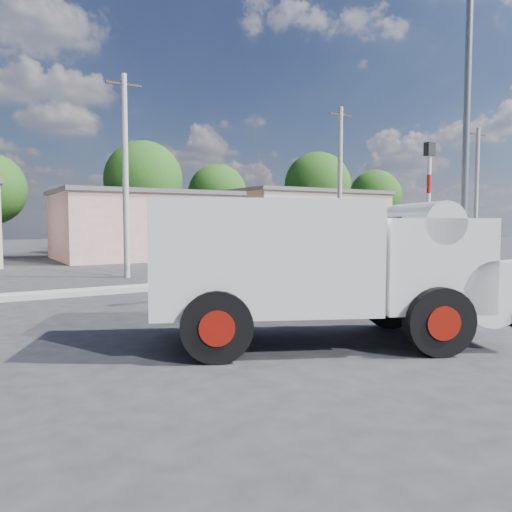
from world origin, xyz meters
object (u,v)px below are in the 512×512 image
truck (327,265)px  car_red (318,246)px  bicycle (393,290)px  car_cream (297,248)px  cyclist (393,280)px  streetlight (463,121)px  traffic_pole (428,208)px

truck → car_red: 21.17m
bicycle → car_red: car_red is taller
truck → car_cream: 20.25m
cyclist → car_cream: cyclist is taller
streetlight → traffic_pole: bearing=162.3°
bicycle → cyclist: cyclist is taller
cyclist → streetlight: streetlight is taller
truck → traffic_pole: traffic_pole is taller
bicycle → cyclist: 0.26m
truck → cyclist: truck is taller
truck → streetlight: bearing=40.9°
cyclist → traffic_pole: (1.86, 0.57, 1.77)m
truck → car_cream: (11.33, 16.77, -0.79)m
bicycle → traffic_pole: size_ratio=0.49×
streetlight → truck: bearing=-163.8°
car_red → truck: bearing=137.9°
truck → bicycle: size_ratio=3.17×
traffic_pole → streetlight: size_ratio=0.48×
car_cream → truck: bearing=137.2°
car_red → bicycle: bearing=143.3°
car_cream → car_red: (1.57, 0.01, 0.08)m
car_cream → car_red: bearing=-98.5°
bicycle → car_cream: 17.25m
traffic_pole → truck: bearing=-158.1°
truck → streetlight: size_ratio=0.74×
truck → cyclist: bearing=49.3°
truck → cyclist: (3.29, 1.51, -0.63)m
cyclist → car_red: cyclist is taller
truck → car_red: size_ratio=1.55×
car_red → traffic_pole: traffic_pole is taller
truck → car_cream: truck is taller
traffic_pole → cyclist: bearing=-163.1°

